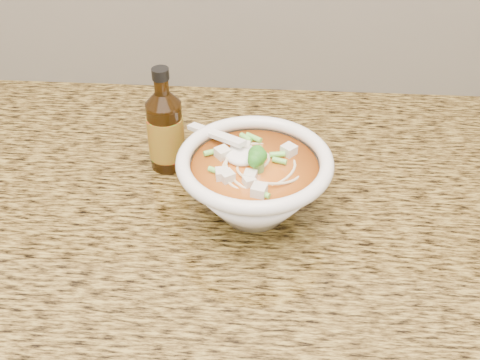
{
  "coord_description": "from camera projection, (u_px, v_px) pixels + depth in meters",
  "views": [
    {
      "loc": [
        0.14,
        0.97,
        1.47
      ],
      "look_at": [
        0.09,
        1.63,
        0.96
      ],
      "focal_mm": 45.0,
      "sensor_mm": 36.0,
      "label": 1
    }
  ],
  "objects": [
    {
      "name": "hot_sauce_bottle",
      "position": [
        166.0,
        131.0,
        0.92
      ],
      "size": [
        0.06,
        0.06,
        0.17
      ],
      "rotation": [
        0.0,
        0.0,
        -0.14
      ],
      "color": "#371E07",
      "rests_on": "counter_slab"
    },
    {
      "name": "counter_slab",
      "position": [
        182.0,
        196.0,
        0.93
      ],
      "size": [
        4.0,
        0.68,
        0.04
      ],
      "primitive_type": "cube",
      "color": "olive",
      "rests_on": "cabinet"
    },
    {
      "name": "soup_bowl",
      "position": [
        254.0,
        183.0,
        0.84
      ],
      "size": [
        0.22,
        0.22,
        0.12
      ],
      "rotation": [
        0.0,
        0.0,
        -0.33
      ],
      "color": "white",
      "rests_on": "counter_slab"
    }
  ]
}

